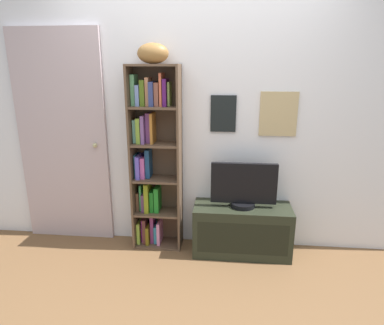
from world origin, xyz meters
The scene contains 7 objects.
ground centered at (0.00, 0.00, -0.02)m, with size 5.20×5.20×0.04m, color brown.
back_wall centered at (0.00, 1.13, 1.23)m, with size 4.80×0.08×2.45m.
bookshelf centered at (-0.41, 1.00, 0.87)m, with size 0.46×0.25×1.73m.
football centered at (-0.37, 0.98, 1.82)m, with size 0.27×0.17×0.17m, color olive.
tv_stand centered at (0.44, 0.91, 0.23)m, with size 0.90×0.37×0.47m.
television centered at (0.44, 0.91, 0.67)m, with size 0.59×0.22×0.41m.
door centered at (-1.30, 1.08, 1.03)m, with size 0.88×0.09×2.05m.
Camera 1 is at (0.27, -1.95, 1.71)m, focal length 31.23 mm.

